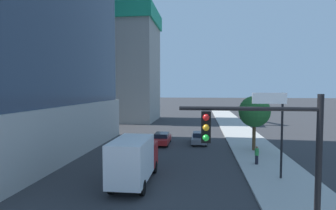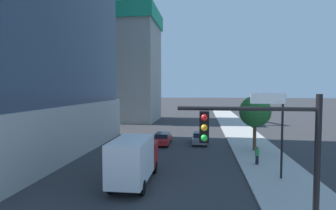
% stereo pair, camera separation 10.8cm
% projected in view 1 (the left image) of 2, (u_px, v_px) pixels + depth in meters
% --- Properties ---
extents(sidewalk, '(5.16, 120.00, 0.15)m').
position_uv_depth(sidewalk, '(269.00, 165.00, 24.19)').
color(sidewalk, '#B2AFA8').
rests_on(sidewalk, ground).
extents(construction_building, '(14.00, 15.95, 31.21)m').
position_uv_depth(construction_building, '(125.00, 60.00, 58.46)').
color(construction_building, '#9E9B93').
rests_on(construction_building, ground).
extents(traffic_light_pole, '(4.63, 0.48, 6.51)m').
position_uv_depth(traffic_light_pole, '(271.00, 156.00, 9.11)').
color(traffic_light_pole, black).
rests_on(traffic_light_pole, sidewalk).
extents(street_lamp, '(0.44, 0.44, 6.35)m').
position_uv_depth(street_lamp, '(282.00, 123.00, 20.27)').
color(street_lamp, black).
rests_on(street_lamp, sidewalk).
extents(street_tree, '(3.34, 3.34, 5.85)m').
position_uv_depth(street_tree, '(254.00, 112.00, 29.59)').
color(street_tree, brown).
rests_on(street_tree, sidewalk).
extents(car_gray, '(1.78, 4.47, 1.40)m').
position_uv_depth(car_gray, '(199.00, 138.00, 34.13)').
color(car_gray, slate).
rests_on(car_gray, ground).
extents(car_red, '(1.88, 4.62, 1.37)m').
position_uv_depth(car_red, '(162.00, 139.00, 33.61)').
color(car_red, red).
rests_on(car_red, ground).
extents(box_truck, '(2.32, 6.84, 3.36)m').
position_uv_depth(box_truck, '(134.00, 159.00, 19.55)').
color(box_truck, '#B21E1E').
rests_on(box_truck, ground).
extents(pedestrian_green_shirt, '(0.34, 0.34, 1.61)m').
position_uv_depth(pedestrian_green_shirt, '(257.00, 155.00, 24.24)').
color(pedestrian_green_shirt, black).
rests_on(pedestrian_green_shirt, sidewalk).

